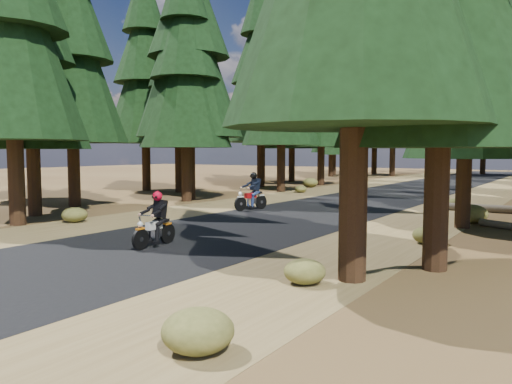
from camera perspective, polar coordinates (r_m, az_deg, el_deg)
ground at (r=15.85m, az=-3.00°, el=-4.34°), size 120.00×120.00×0.00m
road at (r=20.05m, az=5.54°, el=-2.44°), size 6.00×100.00×0.01m
shoulder_l at (r=22.56m, az=-4.84°, el=-1.65°), size 3.20×100.00×0.01m
shoulder_r at (r=18.37m, az=18.33°, el=-3.32°), size 3.20×100.00×0.01m
pine_forest at (r=35.31m, az=18.27°, el=13.25°), size 34.59×55.08×16.32m
understory_shrubs at (r=21.68m, az=13.99°, el=-1.29°), size 14.98×30.19×0.65m
rider_lead at (r=13.23m, az=-11.55°, el=-4.10°), size 0.58×1.64×1.43m
rider_follow at (r=21.00m, az=-0.58°, el=-0.64°), size 0.97×1.86×1.59m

